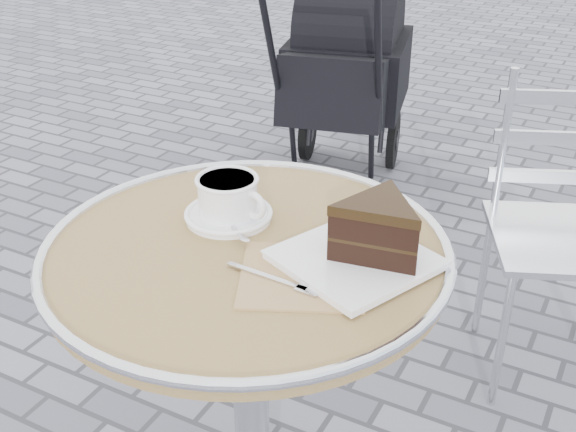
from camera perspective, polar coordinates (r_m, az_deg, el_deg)
The scene contains 5 objects.
cafe_table at distance 1.35m, azimuth -3.12°, elevation -8.47°, with size 0.72×0.72×0.74m.
cappuccino_set at distance 1.33m, azimuth -4.71°, elevation 1.19°, with size 0.17×0.16×0.08m.
cake_plate_set at distance 1.19m, azimuth 6.57°, elevation -1.59°, with size 0.35×0.35×0.12m.
bistro_chair at distance 2.04m, azimuth 20.93°, elevation 1.60°, with size 0.49×0.49×0.83m.
baby_stroller at distance 3.01m, azimuth 4.41°, elevation 10.22°, with size 0.63×1.00×0.97m.
Camera 1 is at (0.57, -0.92, 1.38)m, focal length 45.00 mm.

